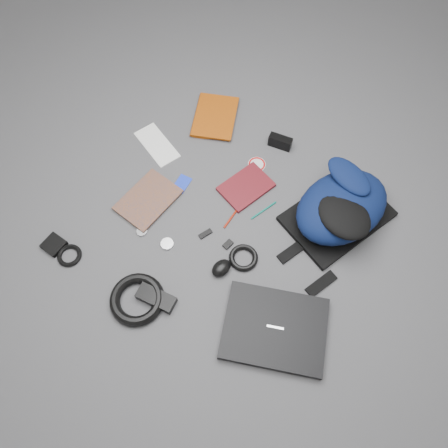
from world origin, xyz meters
The scene contains 22 objects.
ground centered at (0.00, 0.00, 0.00)m, with size 4.00×4.00×0.00m, color #4F4F51.
backpack centered at (0.37, 0.28, 0.09)m, with size 0.31×0.45×0.19m, color #071133, non-canonical shape.
laptop centered at (0.38, -0.25, 0.02)m, with size 0.37×0.29×0.04m, color black.
textbook_red centered at (-0.42, 0.41, 0.01)m, with size 0.19×0.25×0.03m, color #8D3808.
comic_book centered at (-0.42, -0.06, 0.01)m, with size 0.18×0.25×0.02m, color #C5640E.
envelope centered at (-0.48, 0.18, 0.00)m, with size 0.23×0.11×0.00m, color white.
dvd_case centered at (-0.02, 0.20, 0.01)m, with size 0.15×0.21×0.02m, color #4B0E13.
compact_camera centered at (-0.01, 0.47, 0.03)m, with size 0.10×0.04×0.06m, color black.
sticker_disc centered at (-0.04, 0.33, 0.00)m, with size 0.08×0.08×0.00m, color silver.
pen_teal centered at (0.10, 0.15, 0.00)m, with size 0.01×0.01×0.13m, color #0B6B5B.
pen_red centered at (0.01, 0.07, 0.00)m, with size 0.01×0.01×0.15m, color #9A1E0B.
id_badge centered at (-0.26, 0.07, 0.00)m, with size 0.06×0.09×0.00m, color blue.
usb_black centered at (-0.04, -0.07, 0.01)m, with size 0.02×0.06×0.01m, color black.
key_fob centered at (0.06, -0.06, 0.01)m, with size 0.03×0.04×0.01m, color black.
mouse centered at (0.09, -0.17, 0.02)m, with size 0.06×0.08×0.04m, color black.
headphone_left centered at (-0.26, -0.20, 0.01)m, with size 0.04×0.04×0.01m, color #A6A6A8.
headphone_right centered at (-0.15, -0.19, 0.01)m, with size 0.05×0.05×0.01m, color silver.
cable_coil centered at (0.14, -0.08, 0.01)m, with size 0.11×0.11×0.02m, color black.
power_brick centered at (-0.05, -0.40, 0.02)m, with size 0.15×0.06×0.04m, color black.
power_cord_coil centered at (-0.10, -0.44, 0.02)m, with size 0.21×0.21×0.04m, color black.
pouch centered at (-0.52, -0.44, 0.01)m, with size 0.08×0.08×0.02m, color black.
earbud_coil centered at (-0.44, -0.44, 0.01)m, with size 0.10×0.10×0.02m, color black.
Camera 1 is at (0.43, -0.66, 1.59)m, focal length 35.00 mm.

